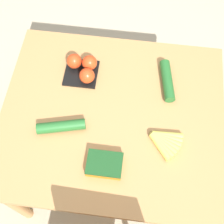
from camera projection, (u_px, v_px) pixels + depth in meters
ground_plane at (112, 161)px, 2.24m from camera, size 12.00×12.00×0.00m
dining_table at (112, 123)px, 1.66m from camera, size 1.12×0.98×0.75m
banana_bunch at (164, 141)px, 1.48m from camera, size 0.16×0.15×0.04m
tomato_pack at (83, 68)px, 1.64m from camera, size 0.18×0.18×0.09m
carrot_bag at (104, 164)px, 1.42m from camera, size 0.16×0.12×0.05m
cucumber_near at (167, 81)px, 1.62m from camera, size 0.09×0.24×0.05m
cucumber_far at (61, 126)px, 1.51m from camera, size 0.24×0.11×0.05m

